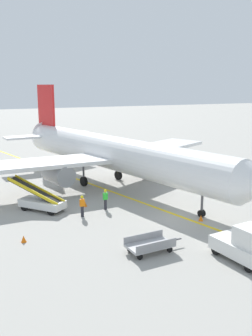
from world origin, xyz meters
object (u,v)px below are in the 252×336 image
Objects in this scene: ground_crew_marshaller at (105,199)px; safety_cone_nose_right at (85,204)px; ground_crew_wing_walker at (82,205)px; safety_cone_wingtip_left at (201,218)px; airliner at (110,152)px; baggage_tug_near_wing at (184,175)px; pushback_tug at (245,245)px; belt_loader_forward_hold at (41,201)px; baggage_cart_loaded at (150,245)px; safety_cone_nose_left at (24,239)px; safety_cone_wingtip_right at (30,187)px.

safety_cone_nose_right is (-1.24, 1.48, -0.69)m from ground_crew_marshaller.
ground_crew_marshaller is at bearing 19.79° from ground_crew_wing_walker.
safety_cone_wingtip_left is (6.65, -7.08, 0.00)m from safety_cone_nose_right.
baggage_tug_near_wing is at bearing -22.42° from airliner.
pushback_tug reaches higher than safety_cone_nose_right.
ground_crew_wing_walker is (-5.88, 11.29, -0.08)m from pushback_tug.
baggage_tug_near_wing is at bearing 11.98° from safety_cone_nose_right.
baggage_tug_near_wing is at bearing 7.01° from belt_loader_forward_hold.
belt_loader_forward_hold reaches higher than ground_crew_wing_walker.
belt_loader_forward_hold is at bearing 170.45° from safety_cone_nose_right.
pushback_tug reaches higher than baggage_tug_near_wing.
airliner is at bearing 90.68° from pushback_tug.
airliner reaches higher than baggage_cart_loaded.
baggage_tug_near_wing is 19.37m from safety_cone_nose_left.
ground_crew_marshaller is at bearing -65.10° from safety_cone_wingtip_right.
ground_crew_marshaller reaches higher than safety_cone_wingtip_left.
ground_crew_marshaller is 3.86× the size of safety_cone_nose_right.
belt_loader_forward_hold reaches higher than baggage_tug_near_wing.
safety_cone_wingtip_left is at bearing 74.44° from pushback_tug.
baggage_tug_near_wing is at bearing 20.64° from ground_crew_wing_walker.
ground_crew_wing_walker is at bearing -114.43° from safety_cone_nose_right.
safety_cone_nose_right is 9.71m from safety_cone_wingtip_left.
ground_crew_wing_walker is 3.86× the size of safety_cone_nose_right.
baggage_cart_loaded is 10.18m from safety_cone_nose_right.
ground_crew_marshaller reaches higher than safety_cone_nose_right.
safety_cone_wingtip_right is (-1.93, 9.89, -0.69)m from ground_crew_wing_walker.
safety_cone_nose_right is at bearing 109.58° from pushback_tug.
belt_loader_forward_hold reaches higher than safety_cone_nose_left.
ground_crew_wing_walker is 2.62m from safety_cone_nose_right.
airliner is 79.66× the size of safety_cone_wingtip_right.
airliner is 20.62× the size of ground_crew_wing_walker.
ground_crew_marshaller is at bearing 134.00° from safety_cone_wingtip_left.
ground_crew_wing_walker is (-12.67, -4.77, -0.02)m from baggage_tug_near_wing.
baggage_cart_loaded is (-11.10, -12.63, -0.46)m from baggage_tug_near_wing.
baggage_cart_loaded is 8.61× the size of safety_cone_nose_right.
safety_cone_nose_right is at bearing 65.57° from ground_crew_wing_walker.
belt_loader_forward_hold is 2.76× the size of ground_crew_wing_walker.
safety_cone_nose_right is at bearing 133.17° from safety_cone_wingtip_left.
safety_cone_nose_left is (-10.95, 8.31, -0.77)m from pushback_tug.
safety_cone_wingtip_right is at bearing 123.25° from safety_cone_wingtip_left.
pushback_tug is 0.80× the size of belt_loader_forward_hold.
ground_crew_marshaller is at bearing -116.21° from airliner.
safety_cone_nose_right and safety_cone_wingtip_right have the same top height.
safety_cone_wingtip_right is (3.14, 12.87, 0.00)m from safety_cone_nose_left.
safety_cone_nose_left is at bearing -156.40° from baggage_tug_near_wing.
baggage_cart_loaded is 8.02m from ground_crew_wing_walker.
baggage_cart_loaded is 2.23× the size of ground_crew_wing_walker.
baggage_tug_near_wing is (6.79, 16.06, -0.07)m from pushback_tug.
ground_crew_marshaller is at bearing -50.16° from safety_cone_nose_right.
ground_crew_marshaller reaches higher than safety_cone_nose_left.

